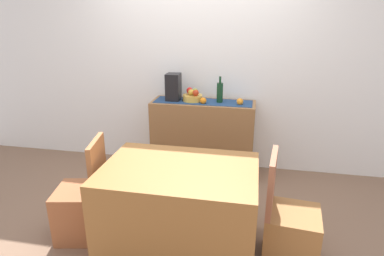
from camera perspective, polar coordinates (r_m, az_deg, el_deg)
ground_plane at (r=3.38m, az=-2.20°, el=-14.30°), size 6.40×6.40×0.02m
room_wall_rear at (r=4.01m, az=1.50°, el=11.94°), size 6.40×0.06×2.70m
sideboard_console at (r=3.97m, az=1.90°, el=-1.63°), size 1.22×0.42×0.89m
table_runner at (r=3.83m, az=1.97°, el=4.65°), size 1.14×0.32×0.01m
fruit_bowl at (r=3.84m, az=0.08°, el=5.32°), size 0.23×0.23×0.07m
apple_upper at (r=3.86m, az=0.55°, el=6.46°), size 0.07×0.07×0.07m
apple_center at (r=3.81m, az=-0.17°, el=6.30°), size 0.07×0.07×0.07m
apple_rear at (r=3.88m, az=-0.42°, el=6.59°), size 0.08×0.08×0.08m
apple_left at (r=3.77m, az=0.69°, el=6.19°), size 0.07×0.07×0.07m
wine_bottle at (r=3.78m, az=4.90°, el=6.24°), size 0.07×0.07×0.31m
coffee_maker at (r=3.87m, az=-3.28°, el=7.16°), size 0.16×0.18×0.32m
orange_loose_end at (r=3.73m, az=8.41°, el=4.61°), size 0.08×0.08×0.08m
orange_loose_far at (r=3.74m, az=1.98°, el=4.81°), size 0.07×0.07×0.07m
dining_table at (r=2.72m, az=-2.17°, el=-13.97°), size 1.21×0.84×0.74m
chair_near_window at (r=3.07m, az=-18.56°, el=-13.15°), size 0.47×0.47×0.90m
chair_by_corner at (r=2.75m, az=16.66°, el=-17.15°), size 0.44×0.44×0.90m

